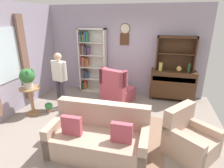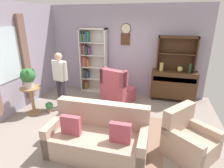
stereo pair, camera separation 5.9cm
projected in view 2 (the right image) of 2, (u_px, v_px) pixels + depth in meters
The scene contains 19 objects.
ground_plane at pixel (106, 124), 4.45m from camera, with size 5.40×4.60×0.02m, color gray.
wall_back at pixel (125, 51), 5.90m from camera, with size 5.00×0.09×2.80m.
wall_left at pixel (9, 60), 4.59m from camera, with size 0.16×4.20×2.80m.
area_rug at pixel (110, 131), 4.12m from camera, with size 2.30×1.77×0.01m, color #846651.
bookshelf at pixel (91, 60), 6.12m from camera, with size 0.90×0.30×2.10m.
sideboard at pixel (173, 84), 5.57m from camera, with size 1.30×0.45×0.92m.
sideboard_hutch at pixel (177, 49), 5.31m from camera, with size 1.10×0.26×1.00m.
vase_tall at pixel (161, 67), 5.41m from camera, with size 0.11×0.11×0.24m, color tan.
vase_round at pixel (180, 69), 5.31m from camera, with size 0.15×0.15×0.17m, color tan.
bottle_wine at pixel (190, 68), 5.21m from camera, with size 0.07×0.07×0.27m, color #194223.
couch_floral at pixel (98, 137), 3.42m from camera, with size 1.81×0.87×0.90m.
armchair_floral at pixel (189, 140), 3.37m from camera, with size 1.08×1.07×0.88m.
wingback_chair at pixel (117, 90), 5.44m from camera, with size 1.01×1.02×1.05m.
plant_stand at pixel (32, 97), 4.79m from camera, with size 0.52×0.52×0.73m.
potted_plant_large at pixel (28, 77), 4.57m from camera, with size 0.37×0.37×0.50m.
potted_plant_small at pixel (49, 106), 4.95m from camera, with size 0.20×0.20×0.28m.
person_reading at pixel (60, 77), 4.93m from camera, with size 0.52×0.29×1.56m.
coffee_table at pixel (110, 112), 4.23m from camera, with size 0.80×0.50×0.42m.
book_stack at pixel (109, 109), 4.12m from camera, with size 0.22×0.14×0.10m.
Camera 2 is at (1.16, -3.68, 2.40)m, focal length 29.52 mm.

